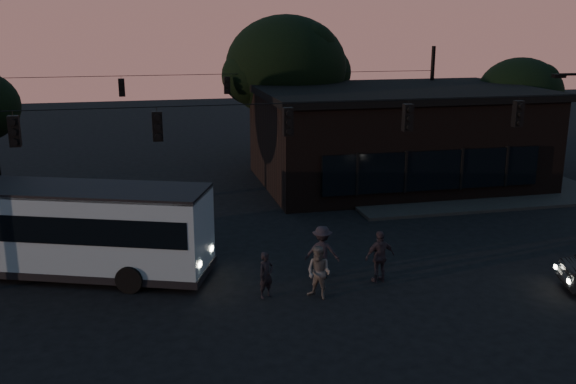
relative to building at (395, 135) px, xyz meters
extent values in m
plane|color=black|center=(-9.00, -15.97, -2.71)|extent=(120.00, 120.00, 0.00)
cube|color=black|center=(3.00, -1.97, -2.63)|extent=(14.00, 10.00, 0.15)
cube|color=black|center=(0.00, 0.03, -0.21)|extent=(15.00, 10.00, 5.00)
cube|color=black|center=(0.00, 0.03, 2.49)|extent=(15.40, 10.40, 0.40)
cube|color=black|center=(0.00, -5.09, -0.91)|extent=(11.50, 0.18, 2.00)
cylinder|color=black|center=(-5.00, 6.03, -0.71)|extent=(0.44, 0.44, 4.00)
ellipsoid|color=black|center=(-5.00, 6.03, 3.49)|extent=(7.60, 7.60, 6.46)
cylinder|color=black|center=(9.00, 2.03, -1.21)|extent=(0.44, 0.44, 3.00)
ellipsoid|color=black|center=(9.00, 2.03, 1.94)|extent=(5.20, 5.20, 4.42)
cylinder|color=black|center=(-9.00, -11.97, 3.49)|extent=(26.00, 0.03, 0.03)
cube|color=black|center=(-18.00, -11.97, 2.84)|extent=(0.34, 0.30, 1.00)
cube|color=black|center=(-13.50, -11.97, 2.84)|extent=(0.34, 0.30, 1.00)
cube|color=black|center=(-9.00, -11.97, 2.84)|extent=(0.34, 0.30, 1.00)
cube|color=black|center=(-4.50, -11.97, 2.84)|extent=(0.34, 0.30, 1.00)
cube|color=black|center=(0.00, -11.97, 2.84)|extent=(0.34, 0.30, 1.00)
cylinder|color=black|center=(4.00, 4.03, 1.04)|extent=(0.24, 0.24, 7.50)
cylinder|color=black|center=(-9.00, 4.03, 3.29)|extent=(26.00, 0.03, 0.03)
cube|color=black|center=(-15.00, 4.03, 2.64)|extent=(0.34, 0.30, 1.00)
cube|color=black|center=(-9.00, 4.03, 2.64)|extent=(0.34, 0.30, 1.00)
cube|color=black|center=(-3.00, 4.03, 2.64)|extent=(0.34, 0.30, 1.00)
cube|color=gray|center=(-17.51, -10.34, -0.86)|extent=(11.79, 6.58, 2.74)
cube|color=black|center=(-17.51, -10.34, -0.60)|extent=(11.37, 6.45, 0.95)
cube|color=black|center=(-17.51, -10.34, 0.51)|extent=(11.79, 6.58, 0.16)
cube|color=black|center=(-17.51, -10.34, -2.34)|extent=(11.90, 6.67, 0.26)
cylinder|color=black|center=(-14.72, -12.81, -2.23)|extent=(0.98, 0.58, 0.95)
cylinder|color=black|center=(-13.78, -10.34, -2.23)|extent=(0.98, 0.58, 0.95)
imported|color=black|center=(-10.26, -14.20, -1.91)|extent=(0.69, 0.61, 1.59)
imported|color=#4D4946|center=(-8.57, -14.65, -1.81)|extent=(1.10, 1.11, 1.80)
imported|color=black|center=(-6.09, -13.80, -1.76)|extent=(1.15, 0.58, 1.89)
imported|color=black|center=(-7.96, -12.93, -1.75)|extent=(1.40, 1.06, 1.92)
camera|label=1|loc=(-14.01, -33.75, 6.22)|focal=40.00mm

